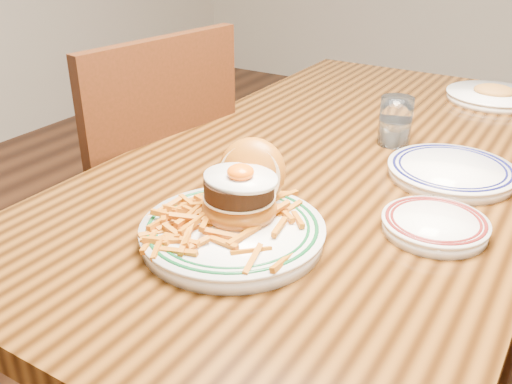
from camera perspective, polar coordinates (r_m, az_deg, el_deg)
The scene contains 7 objects.
table at distance 1.32m, azimuth 8.64°, elevation 0.18°, with size 0.85×1.60×0.75m.
chair_left at distance 1.59m, azimuth -11.48°, elevation -0.84°, with size 0.52×0.52×0.98m.
main_plate at distance 0.94m, azimuth -2.01°, elevation -2.29°, with size 0.30×0.32×0.15m.
side_plate at distance 1.00m, azimuth 17.47°, elevation -3.07°, with size 0.18×0.18×0.03m.
rear_plate at distance 1.22m, azimuth 18.95°, elevation 2.04°, with size 0.25×0.25×0.03m.
water_glass at distance 1.35m, azimuth 13.74°, elevation 6.63°, with size 0.07×0.07×0.11m.
far_plate at distance 1.77m, azimuth 22.64°, elevation 8.90°, with size 0.26×0.26×0.05m.
Camera 1 is at (0.44, -1.10, 1.24)m, focal length 40.00 mm.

